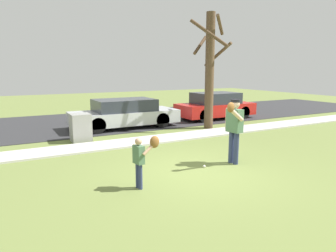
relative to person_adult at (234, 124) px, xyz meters
The scene contains 10 objects.
ground_plane 3.78m from the person_adult, 108.50° to the left, with size 48.00×48.00×0.00m, color olive.
sidewalk_strip 3.86m from the person_adult, 108.01° to the left, with size 36.00×1.20×0.06m, color beige.
road_surface 8.67m from the person_adult, 97.66° to the left, with size 36.00×6.80×0.02m, color #2D2D30.
person_adult is the anchor object (origin of this frame).
person_child 2.89m from the person_adult, behind, with size 0.53×0.40×1.14m.
baseball 1.36m from the person_adult, behind, with size 0.07×0.07×0.07m, color white.
utility_cabinet 5.57m from the person_adult, 122.23° to the left, with size 0.67×0.67×0.98m, color gray.
street_tree_near 5.40m from the person_adult, 61.25° to the left, with size 1.84×1.88×4.83m.
parked_sedan_silver 6.44m from the person_adult, 95.92° to the left, with size 4.60×1.80×1.23m.
parked_hatchback_red 7.84m from the person_adult, 56.34° to the left, with size 4.00×1.75×1.33m.
Camera 1 is at (-4.21, -6.14, 2.50)m, focal length 33.07 mm.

